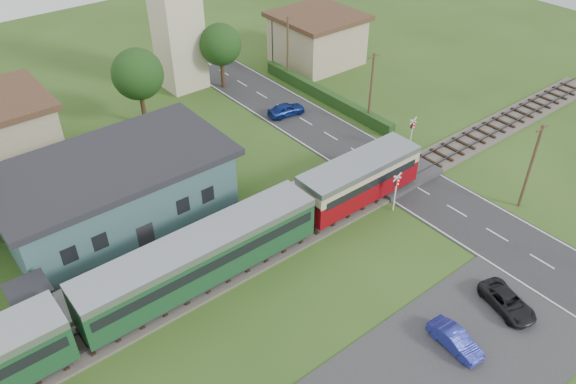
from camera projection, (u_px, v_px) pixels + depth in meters
ground at (326, 242)px, 39.06m from camera, size 120.00×120.00×0.00m
railway_track at (307, 227)px, 40.25m from camera, size 76.00×3.20×0.49m
road at (421, 189)px, 44.08m from camera, size 6.00×70.00×0.05m
car_park at (451, 367)px, 30.73m from camera, size 17.00×9.00×0.08m
crossing_deck at (402, 176)px, 45.22m from camera, size 6.20×3.40×0.45m
platform at (161, 262)px, 37.16m from camera, size 30.00×3.00×0.45m
equipment_hut at (33, 303)px, 32.23m from camera, size 2.30×2.30×2.55m
station_building at (116, 192)px, 39.35m from camera, size 16.00×9.00×5.30m
train at (155, 280)px, 33.09m from camera, size 43.20×2.90×3.40m
house_east at (317, 38)px, 62.57m from camera, size 8.80×8.80×5.50m
hedge_roadside at (325, 96)px, 55.92m from camera, size 0.80×18.00×1.20m
hedge_station at (96, 186)px, 43.39m from camera, size 22.00×0.80×1.30m
tree_b at (138, 74)px, 49.55m from camera, size 4.60×4.60×7.34m
tree_c at (221, 45)px, 56.06m from camera, size 4.20×4.20×6.78m
utility_pole_b at (531, 166)px, 40.28m from camera, size 1.40×0.22×7.00m
utility_pole_c at (371, 89)px, 50.35m from camera, size 1.40×0.22×7.00m
utility_pole_d at (288, 49)px, 57.90m from camera, size 1.40×0.22×7.00m
crossing_signal_near at (396, 187)px, 40.76m from camera, size 0.84×0.28×3.28m
crossing_signal_far at (412, 130)px, 47.40m from camera, size 0.84×0.28×3.28m
streetlamp_east at (272, 36)px, 62.30m from camera, size 0.30×0.30×5.15m
car_on_road at (286, 109)px, 53.45m from camera, size 3.81×1.98×1.24m
car_park_blue at (455, 340)px, 31.48m from camera, size 1.41×3.46×1.12m
car_park_dark at (507, 302)px, 33.80m from camera, size 2.72×4.17×1.07m
pedestrian_near at (236, 213)px, 39.48m from camera, size 0.74×0.55×1.87m
pedestrian_far at (95, 278)px, 34.56m from camera, size 0.62×0.78×1.55m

